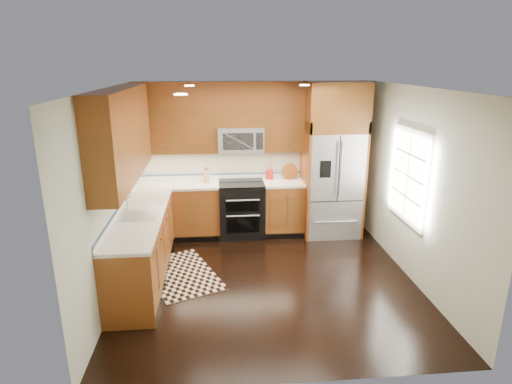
{
  "coord_description": "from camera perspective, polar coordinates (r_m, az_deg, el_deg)",
  "views": [
    {
      "loc": [
        -0.65,
        -5.28,
        2.91
      ],
      "look_at": [
        -0.1,
        0.6,
        1.1
      ],
      "focal_mm": 30.0,
      "sensor_mm": 36.0,
      "label": 1
    }
  ],
  "objects": [
    {
      "name": "countertop",
      "position": [
        6.61,
        -8.88,
        -0.69
      ],
      "size": [
        2.86,
        3.01,
        0.04
      ],
      "color": "silver",
      "rests_on": "base_cabinets"
    },
    {
      "name": "range",
      "position": [
        7.37,
        -1.92,
        -2.3
      ],
      "size": [
        0.76,
        0.67,
        0.95
      ],
      "color": "black",
      "rests_on": "ground"
    },
    {
      "name": "ground",
      "position": [
        6.06,
        1.53,
        -11.66
      ],
      "size": [
        4.0,
        4.0,
        0.0
      ],
      "primitive_type": "plane",
      "color": "black",
      "rests_on": "ground"
    },
    {
      "name": "upper_cabinets",
      "position": [
        6.44,
        -9.85,
        8.9
      ],
      "size": [
        2.85,
        3.0,
        1.15
      ],
      "color": "brown",
      "rests_on": "ground"
    },
    {
      "name": "utensil_crock",
      "position": [
        7.44,
        1.83,
        2.66
      ],
      "size": [
        0.15,
        0.15,
        0.36
      ],
      "color": "#AA1E14",
      "rests_on": "countertop"
    },
    {
      "name": "base_cabinets",
      "position": [
        6.67,
        -9.98,
        -4.87
      ],
      "size": [
        2.85,
        3.0,
        0.9
      ],
      "color": "brown",
      "rests_on": "ground"
    },
    {
      "name": "microwave",
      "position": [
        7.2,
        -2.08,
        7.02
      ],
      "size": [
        0.76,
        0.4,
        0.42
      ],
      "color": "#B2B2B7",
      "rests_on": "ground"
    },
    {
      "name": "knife_block",
      "position": [
        7.32,
        -6.62,
        2.14
      ],
      "size": [
        0.1,
        0.13,
        0.25
      ],
      "color": "#AF7455",
      "rests_on": "countertop"
    },
    {
      "name": "sink_faucet",
      "position": [
        5.93,
        -15.58,
        -2.49
      ],
      "size": [
        0.54,
        0.44,
        0.37
      ],
      "color": "#B2B2B7",
      "rests_on": "countertop"
    },
    {
      "name": "cutting_board",
      "position": [
        7.48,
        4.5,
        1.79
      ],
      "size": [
        0.31,
        0.31,
        0.02
      ],
      "primitive_type": "cylinder",
      "rotation": [
        0.0,
        0.0,
        0.1
      ],
      "color": "brown",
      "rests_on": "countertop"
    },
    {
      "name": "refrigerator",
      "position": [
        7.35,
        10.21,
        4.15
      ],
      "size": [
        0.98,
        0.75,
        2.6
      ],
      "color": "#B2B2B7",
      "rests_on": "ground"
    },
    {
      "name": "window",
      "position": [
        6.26,
        19.69,
        2.06
      ],
      "size": [
        0.04,
        1.1,
        1.3
      ],
      "color": "white",
      "rests_on": "ground"
    },
    {
      "name": "rug",
      "position": [
        6.31,
        -9.89,
        -10.67
      ],
      "size": [
        1.32,
        1.63,
        0.01
      ],
      "primitive_type": "cube",
      "rotation": [
        0.0,
        0.0,
        0.39
      ],
      "color": "black",
      "rests_on": "ground"
    },
    {
      "name": "wall_left",
      "position": [
        5.68,
        -18.83,
        -0.38
      ],
      "size": [
        0.02,
        4.0,
        2.6
      ],
      "primitive_type": "cube",
      "color": "beige",
      "rests_on": "ground"
    },
    {
      "name": "wall_right",
      "position": [
        6.12,
        20.56,
        0.67
      ],
      "size": [
        0.02,
        4.0,
        2.6
      ],
      "primitive_type": "cube",
      "color": "beige",
      "rests_on": "ground"
    },
    {
      "name": "wall_back",
      "position": [
        7.48,
        -0.22,
        4.61
      ],
      "size": [
        4.0,
        0.02,
        2.6
      ],
      "primitive_type": "cube",
      "color": "beige",
      "rests_on": "ground"
    }
  ]
}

